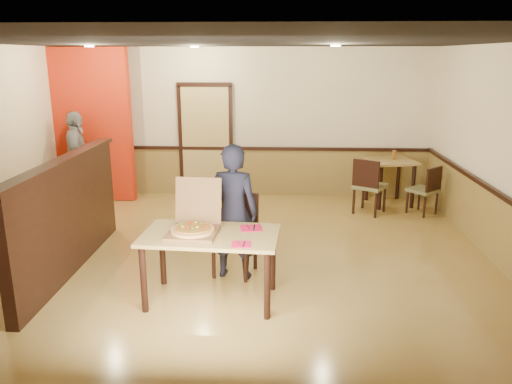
% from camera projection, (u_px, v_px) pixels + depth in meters
% --- Properties ---
extents(floor, '(7.00, 7.00, 0.00)m').
position_uv_depth(floor, '(230.00, 266.00, 6.48)').
color(floor, tan).
rests_on(floor, ground).
extents(ceiling, '(7.00, 7.00, 0.00)m').
position_uv_depth(ceiling, '(227.00, 41.00, 5.74)').
color(ceiling, black).
rests_on(ceiling, wall_back).
extents(wall_back, '(7.00, 0.00, 7.00)m').
position_uv_depth(wall_back, '(247.00, 123.00, 9.48)').
color(wall_back, '#F6E4C0').
rests_on(wall_back, floor).
extents(wainscot_back, '(7.00, 0.04, 0.90)m').
position_uv_depth(wainscot_back, '(248.00, 172.00, 9.70)').
color(wainscot_back, olive).
rests_on(wainscot_back, floor).
extents(chair_rail_back, '(7.00, 0.06, 0.06)m').
position_uv_depth(chair_rail_back, '(247.00, 148.00, 9.56)').
color(chair_rail_back, black).
rests_on(chair_rail_back, wall_back).
extents(wainscot_right, '(0.04, 7.00, 0.90)m').
position_uv_depth(wainscot_right, '(508.00, 238.00, 6.20)').
color(wainscot_right, olive).
rests_on(wainscot_right, floor).
extents(chair_rail_right, '(0.06, 7.00, 0.06)m').
position_uv_depth(chair_rail_right, '(511.00, 202.00, 6.07)').
color(chair_rail_right, black).
rests_on(chair_rail_right, wall_right).
extents(back_door, '(0.90, 0.06, 2.10)m').
position_uv_depth(back_door, '(206.00, 141.00, 9.57)').
color(back_door, tan).
rests_on(back_door, wall_back).
extents(booth_partition, '(0.20, 3.10, 1.44)m').
position_uv_depth(booth_partition, '(68.00, 215.00, 6.19)').
color(booth_partition, black).
rests_on(booth_partition, floor).
extents(red_accent_panel, '(1.60, 0.20, 2.78)m').
position_uv_depth(red_accent_panel, '(88.00, 126.00, 9.13)').
color(red_accent_panel, red).
rests_on(red_accent_panel, floor).
extents(spot_a, '(0.14, 0.14, 0.02)m').
position_uv_depth(spot_a, '(89.00, 46.00, 7.58)').
color(spot_a, beige).
rests_on(spot_a, ceiling).
extents(spot_b, '(0.14, 0.14, 0.02)m').
position_uv_depth(spot_b, '(195.00, 47.00, 8.19)').
color(spot_b, beige).
rests_on(spot_b, ceiling).
extents(spot_c, '(0.14, 0.14, 0.02)m').
position_uv_depth(spot_c, '(336.00, 46.00, 7.12)').
color(spot_c, beige).
rests_on(spot_c, ceiling).
extents(main_table, '(1.52, 0.93, 0.79)m').
position_uv_depth(main_table, '(210.00, 243.00, 5.41)').
color(main_table, tan).
rests_on(main_table, floor).
extents(diner_chair, '(0.60, 0.60, 1.00)m').
position_uv_depth(diner_chair, '(237.00, 230.00, 6.20)').
color(diner_chair, olive).
rests_on(diner_chair, floor).
extents(side_chair_left, '(0.66, 0.66, 0.97)m').
position_uv_depth(side_chair_left, '(369.00, 184.00, 8.48)').
color(side_chair_left, olive).
rests_on(side_chair_left, floor).
extents(side_chair_right, '(0.59, 0.59, 0.85)m').
position_uv_depth(side_chair_right, '(426.00, 188.00, 8.47)').
color(side_chair_right, olive).
rests_on(side_chair_right, floor).
extents(side_table, '(0.92, 0.92, 0.83)m').
position_uv_depth(side_table, '(390.00, 170.00, 9.02)').
color(side_table, tan).
rests_on(side_table, floor).
extents(diner, '(0.66, 0.48, 1.66)m').
position_uv_depth(diner, '(233.00, 212.00, 5.98)').
color(diner, black).
rests_on(diner, floor).
extents(passerby, '(0.69, 1.08, 1.70)m').
position_uv_depth(passerby, '(78.00, 159.00, 8.93)').
color(passerby, gray).
rests_on(passerby, floor).
extents(pizza_box, '(0.56, 0.65, 0.55)m').
position_uv_depth(pizza_box, '(194.00, 227.00, 5.39)').
color(pizza_box, brown).
rests_on(pizza_box, main_table).
extents(pizza, '(0.56, 0.56, 0.03)m').
position_uv_depth(pizza, '(193.00, 230.00, 5.34)').
color(pizza, '#F1A857').
rests_on(pizza, pizza_box).
extents(napkin_near, '(0.21, 0.21, 0.01)m').
position_uv_depth(napkin_near, '(241.00, 244.00, 5.07)').
color(napkin_near, red).
rests_on(napkin_near, main_table).
extents(napkin_far, '(0.26, 0.26, 0.01)m').
position_uv_depth(napkin_far, '(251.00, 228.00, 5.55)').
color(napkin_far, red).
rests_on(napkin_far, main_table).
extents(condiment, '(0.06, 0.06, 0.16)m').
position_uv_depth(condiment, '(394.00, 155.00, 8.98)').
color(condiment, brown).
rests_on(condiment, side_table).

